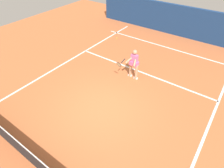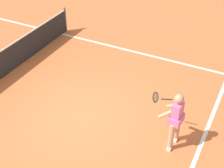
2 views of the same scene
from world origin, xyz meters
TOP-DOWN VIEW (x-y plane):
  - ground_plane at (0.00, 0.00)m, footprint 23.80×23.80m
  - service_line_marking at (0.00, -3.27)m, footprint 7.73×0.10m
  - sideline_right_marking at (3.86, 0.00)m, footprint 0.10×16.31m
  - tennis_player at (0.08, -2.59)m, footprint 0.84×0.92m

SIDE VIEW (x-z plane):
  - ground_plane at x=0.00m, z-range 0.00..0.00m
  - service_line_marking at x=0.00m, z-range 0.00..0.01m
  - sideline_right_marking at x=3.86m, z-range 0.00..0.01m
  - tennis_player at x=0.08m, z-range 0.07..1.62m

